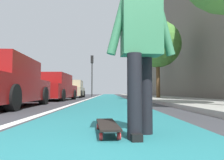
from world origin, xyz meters
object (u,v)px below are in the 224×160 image
Objects in this scene: parked_car_far at (73,89)px; street_tree_far at (142,59)px; parked_car_mid at (53,88)px; skater_person at (141,44)px; street_tree_mid at (158,44)px; skateboard at (107,125)px; parked_car_near at (0,83)px; traffic_light at (92,68)px.

parked_car_far is 0.84× the size of street_tree_far.
skater_person is at bearing -160.84° from parked_car_mid.
street_tree_mid is (11.42, -2.77, 2.56)m from skater_person.
street_tree_mid reaches higher than skateboard.
skater_person reaches higher than parked_car_near.
skater_person is 0.38× the size of traffic_light.
parked_car_far is at bearing 49.89° from street_tree_mid.
parked_car_mid is (9.78, 3.11, 0.61)m from skateboard.
skater_person is at bearing 171.33° from street_tree_far.
traffic_light reaches higher than parked_car_near.
skater_person is 0.35× the size of parked_car_mid.
street_tree_mid is at bearing -15.47° from skateboard.
traffic_light reaches higher than parked_car_mid.
street_tree_far is (18.18, -2.77, 2.63)m from skater_person.
parked_car_near is at bearing 155.54° from street_tree_far.
street_tree_far reaches higher than parked_car_mid.
skateboard is 0.52× the size of skater_person.
parked_car_mid is 1.14× the size of parked_car_far.
skater_person is at bearing -168.31° from parked_car_far.
skater_person reaches higher than parked_car_far.
parked_car_mid is (9.93, 3.45, -0.24)m from skater_person.
parked_car_near is at bearing 138.43° from street_tree_mid.
traffic_light reaches higher than skater_person.
street_tree_mid is at bearing -130.11° from parked_car_far.
parked_car_far is 0.81× the size of street_tree_mid.
skateboard is at bearing -169.37° from parked_car_far.
skater_person is 10.52m from parked_car_mid.
street_tree_mid is (-5.24, -6.22, 2.80)m from parked_car_far.
skater_person is 0.35× the size of parked_car_near.
parked_car_near is at bearing 37.69° from skateboard.
traffic_light reaches higher than skateboard.
street_tree_far reaches higher than parked_car_far.
parked_car_near reaches higher than parked_car_mid.
skateboard is 0.18× the size of parked_car_mid.
street_tree_mid is at bearing -76.59° from parked_car_mid.
parked_car_near is at bearing 179.04° from parked_car_mid.
parked_car_near is (4.29, 3.55, -0.22)m from skater_person.
traffic_light is (10.57, -1.36, 2.27)m from parked_car_mid.
street_tree_mid is at bearing -41.57° from parked_car_near.
street_tree_far is at bearing -24.46° from parked_car_near.
parked_car_mid and parked_car_far have the same top height.
parked_car_far is 4.68m from traffic_light.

